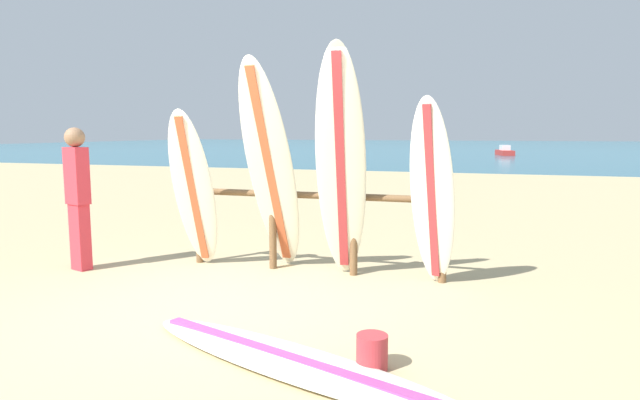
{
  "coord_description": "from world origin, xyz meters",
  "views": [
    {
      "loc": [
        2.48,
        -4.39,
        1.67
      ],
      "look_at": [
        0.48,
        1.89,
        0.83
      ],
      "focal_mm": 30.28,
      "sensor_mm": 36.0,
      "label": 1
    }
  ],
  "objects_px": {
    "surfboard_leaning_far_left": "(194,190)",
    "small_boat_offshore": "(505,152)",
    "surfboard_lying_on_sand": "(293,362)",
    "sand_bucket": "(372,352)",
    "surfboard_leaning_center": "(432,194)",
    "surfboard_leaning_center_left": "(341,166)",
    "beachgoer_standing": "(78,192)",
    "surfboard_leaning_left": "(271,169)",
    "surfboard_rack": "(312,216)"
  },
  "relations": [
    {
      "from": "surfboard_leaning_center_left",
      "to": "small_boat_offshore",
      "type": "xyz_separation_m",
      "value": [
        2.39,
        34.55,
        -1.04
      ]
    },
    {
      "from": "surfboard_leaning_center_left",
      "to": "surfboard_lying_on_sand",
      "type": "relative_size",
      "value": 0.89
    },
    {
      "from": "surfboard_leaning_left",
      "to": "sand_bucket",
      "type": "distance_m",
      "value": 2.94
    },
    {
      "from": "surfboard_leaning_far_left",
      "to": "surfboard_leaning_center",
      "type": "distance_m",
      "value": 2.81
    },
    {
      "from": "surfboard_lying_on_sand",
      "to": "surfboard_rack",
      "type": "bearing_deg",
      "value": 105.56
    },
    {
      "from": "surfboard_rack",
      "to": "small_boat_offshore",
      "type": "height_order",
      "value": "surfboard_rack"
    },
    {
      "from": "small_boat_offshore",
      "to": "surfboard_leaning_center",
      "type": "bearing_deg",
      "value": -92.34
    },
    {
      "from": "surfboard_leaning_far_left",
      "to": "surfboard_rack",
      "type": "bearing_deg",
      "value": 13.29
    },
    {
      "from": "surfboard_leaning_center_left",
      "to": "sand_bucket",
      "type": "relative_size",
      "value": 10.36
    },
    {
      "from": "surfboard_leaning_far_left",
      "to": "surfboard_leaning_center_left",
      "type": "distance_m",
      "value": 1.85
    },
    {
      "from": "beachgoer_standing",
      "to": "surfboard_lying_on_sand",
      "type": "bearing_deg",
      "value": -27.56
    },
    {
      "from": "surfboard_leaning_center",
      "to": "surfboard_leaning_far_left",
      "type": "bearing_deg",
      "value": -178.56
    },
    {
      "from": "beachgoer_standing",
      "to": "surfboard_leaning_far_left",
      "type": "bearing_deg",
      "value": 18.23
    },
    {
      "from": "surfboard_leaning_center_left",
      "to": "beachgoer_standing",
      "type": "xyz_separation_m",
      "value": [
        -3.14,
        -0.45,
        -0.35
      ]
    },
    {
      "from": "small_boat_offshore",
      "to": "surfboard_lying_on_sand",
      "type": "bearing_deg",
      "value": -93.3
    },
    {
      "from": "surfboard_leaning_far_left",
      "to": "small_boat_offshore",
      "type": "distance_m",
      "value": 34.83
    },
    {
      "from": "sand_bucket",
      "to": "surfboard_leaning_center",
      "type": "bearing_deg",
      "value": 85.53
    },
    {
      "from": "surfboard_leaning_far_left",
      "to": "surfboard_lying_on_sand",
      "type": "xyz_separation_m",
      "value": [
        2.1,
        -2.21,
        -0.93
      ]
    },
    {
      "from": "surfboard_lying_on_sand",
      "to": "beachgoer_standing",
      "type": "height_order",
      "value": "beachgoer_standing"
    },
    {
      "from": "surfboard_leaning_center",
      "to": "sand_bucket",
      "type": "distance_m",
      "value": 2.33
    },
    {
      "from": "surfboard_rack",
      "to": "surfboard_leaning_far_left",
      "type": "distance_m",
      "value": 1.46
    },
    {
      "from": "surfboard_leaning_far_left",
      "to": "small_boat_offshore",
      "type": "xyz_separation_m",
      "value": [
        4.22,
        34.57,
        -0.71
      ]
    },
    {
      "from": "surfboard_leaning_center_left",
      "to": "beachgoer_standing",
      "type": "height_order",
      "value": "surfboard_leaning_center_left"
    },
    {
      "from": "surfboard_rack",
      "to": "beachgoer_standing",
      "type": "height_order",
      "value": "beachgoer_standing"
    },
    {
      "from": "surfboard_lying_on_sand",
      "to": "small_boat_offshore",
      "type": "distance_m",
      "value": 36.85
    },
    {
      "from": "surfboard_leaning_far_left",
      "to": "surfboard_lying_on_sand",
      "type": "relative_size",
      "value": 0.67
    },
    {
      "from": "surfboard_leaning_left",
      "to": "small_boat_offshore",
      "type": "distance_m",
      "value": 34.67
    },
    {
      "from": "beachgoer_standing",
      "to": "small_boat_offshore",
      "type": "relative_size",
      "value": 0.64
    },
    {
      "from": "surfboard_rack",
      "to": "surfboard_leaning_left",
      "type": "distance_m",
      "value": 0.74
    },
    {
      "from": "surfboard_leaning_left",
      "to": "surfboard_leaning_center_left",
      "type": "relative_size",
      "value": 0.96
    },
    {
      "from": "surfboard_leaning_far_left",
      "to": "surfboard_leaning_left",
      "type": "distance_m",
      "value": 1.01
    },
    {
      "from": "sand_bucket",
      "to": "surfboard_leaning_left",
      "type": "bearing_deg",
      "value": 127.82
    },
    {
      "from": "surfboard_leaning_far_left",
      "to": "small_boat_offshore",
      "type": "relative_size",
      "value": 0.72
    },
    {
      "from": "surfboard_rack",
      "to": "surfboard_leaning_far_left",
      "type": "height_order",
      "value": "surfboard_leaning_far_left"
    },
    {
      "from": "surfboard_leaning_left",
      "to": "beachgoer_standing",
      "type": "distance_m",
      "value": 2.36
    },
    {
      "from": "beachgoer_standing",
      "to": "sand_bucket",
      "type": "height_order",
      "value": "beachgoer_standing"
    },
    {
      "from": "surfboard_rack",
      "to": "surfboard_leaning_center_left",
      "type": "relative_size",
      "value": 1.22
    },
    {
      "from": "surfboard_leaning_center",
      "to": "surfboard_lying_on_sand",
      "type": "relative_size",
      "value": 0.7
    },
    {
      "from": "surfboard_lying_on_sand",
      "to": "beachgoer_standing",
      "type": "xyz_separation_m",
      "value": [
        -3.41,
        1.78,
        0.91
      ]
    },
    {
      "from": "surfboard_leaning_center_left",
      "to": "small_boat_offshore",
      "type": "distance_m",
      "value": 34.65
    },
    {
      "from": "beachgoer_standing",
      "to": "small_boat_offshore",
      "type": "xyz_separation_m",
      "value": [
        5.53,
        35.0,
        -0.69
      ]
    },
    {
      "from": "surfboard_rack",
      "to": "small_boat_offshore",
      "type": "xyz_separation_m",
      "value": [
        2.83,
        34.24,
        -0.42
      ]
    },
    {
      "from": "small_boat_offshore",
      "to": "surfboard_rack",
      "type": "bearing_deg",
      "value": -94.72
    },
    {
      "from": "surfboard_leaning_center",
      "to": "surfboard_leaning_left",
      "type": "bearing_deg",
      "value": -179.98
    },
    {
      "from": "surfboard_rack",
      "to": "surfboard_lying_on_sand",
      "type": "distance_m",
      "value": 2.72
    },
    {
      "from": "small_boat_offshore",
      "to": "surfboard_leaning_center_left",
      "type": "bearing_deg",
      "value": -93.96
    },
    {
      "from": "surfboard_leaning_far_left",
      "to": "beachgoer_standing",
      "type": "xyz_separation_m",
      "value": [
        -1.31,
        -0.43,
        -0.02
      ]
    },
    {
      "from": "surfboard_leaning_left",
      "to": "sand_bucket",
      "type": "height_order",
      "value": "surfboard_leaning_left"
    },
    {
      "from": "surfboard_leaning_far_left",
      "to": "sand_bucket",
      "type": "distance_m",
      "value": 3.46
    },
    {
      "from": "beachgoer_standing",
      "to": "surfboard_leaning_center_left",
      "type": "bearing_deg",
      "value": 8.17
    }
  ]
}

